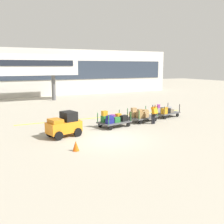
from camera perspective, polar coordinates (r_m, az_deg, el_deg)
name	(u,v)px	position (r m, az deg, el deg)	size (l,w,h in m)	color
ground_plane	(110,139)	(16.20, -0.53, -5.91)	(120.00, 120.00, 0.00)	#A8A08E
apron_lead_line	(108,117)	(23.22, -0.85, -1.02)	(15.85, 0.20, 0.01)	yellow
terminal_building	(30,73)	(40.53, -17.35, 8.20)	(46.62, 2.51, 6.96)	beige
jet_bridge	(8,65)	(34.11, -21.66, 9.48)	(15.53, 3.00, 5.89)	silver
baggage_tug	(64,125)	(16.86, -10.35, -2.80)	(2.29, 1.62, 1.58)	orange
baggage_cart_lead	(114,120)	(19.22, 0.35, -1.70)	(3.09, 1.88, 1.24)	#4C4C4F
baggage_cart_middle	(141,115)	(21.21, 6.31, -0.64)	(3.09, 1.88, 1.16)	#4C4C4F
baggage_cart_tail	(165,111)	(23.44, 11.51, 0.14)	(3.09, 1.88, 1.14)	#4C4C4F
baggage_handler	(154,113)	(20.41, 9.17, -0.22)	(0.47, 0.49, 1.56)	black
safety_cone_near	(76,146)	(14.07, -7.90, -7.33)	(0.36, 0.36, 0.55)	#EA590F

